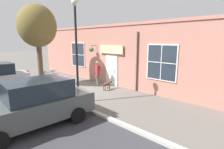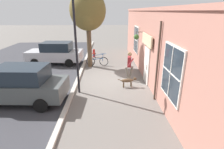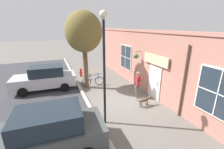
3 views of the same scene
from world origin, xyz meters
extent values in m
plane|color=#66605B|center=(0.00, 0.00, 0.00)|extent=(90.00, 90.00, 0.00)
cube|color=#B2ADA3|center=(2.00, 0.00, 0.06)|extent=(0.20, 28.00, 0.12)
cube|color=#B27566|center=(-2.35, 0.00, 2.04)|extent=(0.30, 18.00, 4.09)
cube|color=#B27566|center=(-2.35, 0.00, 4.17)|extent=(0.42, 18.00, 0.16)
cube|color=white|center=(-2.18, 0.53, 1.05)|extent=(0.10, 1.10, 2.10)
cube|color=#232D38|center=(-2.15, 0.53, 1.00)|extent=(0.03, 0.90, 1.90)
cylinder|color=#47382D|center=(-2.09, 0.88, 1.05)|extent=(0.03, 0.03, 0.30)
cube|color=beige|center=(-2.08, 0.53, 2.55)|extent=(0.08, 2.20, 0.60)
cylinder|color=#47382D|center=(-2.12, 2.72, 1.84)|extent=(0.09, 0.09, 3.68)
cylinder|color=#47382D|center=(-1.96, -1.20, 2.79)|extent=(0.44, 0.04, 0.04)
cylinder|color=#47382D|center=(-1.78, -1.20, 2.61)|extent=(0.01, 0.01, 0.34)
cone|color=#2D2823|center=(-1.78, -1.20, 2.39)|extent=(0.32, 0.32, 0.18)
sphere|color=#3D6B33|center=(-1.78, -1.20, 2.48)|extent=(0.34, 0.34, 0.34)
cube|color=white|center=(-2.18, -3.47, 1.95)|extent=(0.08, 1.82, 2.02)
cube|color=#232D38|center=(-2.15, -3.47, 1.95)|extent=(0.03, 1.70, 1.90)
cube|color=white|center=(-2.13, -3.47, 1.95)|extent=(0.04, 0.04, 1.90)
cube|color=white|center=(-2.13, -3.47, 1.95)|extent=(0.04, 1.70, 0.04)
cube|color=white|center=(-2.18, 4.36, 1.95)|extent=(0.08, 1.82, 2.02)
cube|color=#232D38|center=(-2.15, 4.36, 1.95)|extent=(0.03, 1.70, 1.90)
cube|color=white|center=(-2.13, 4.36, 1.95)|extent=(0.04, 0.04, 1.90)
cube|color=white|center=(-2.13, 4.36, 1.95)|extent=(0.04, 1.70, 0.04)
cylinder|color=#6B665B|center=(-1.31, 0.03, 0.43)|extent=(0.32, 0.17, 0.86)
cylinder|color=#6B665B|center=(-1.08, 0.16, 0.43)|extent=(0.32, 0.17, 0.86)
cube|color=maroon|center=(-1.20, 0.10, 1.16)|extent=(0.27, 0.37, 0.62)
sphere|color=#936B4C|center=(-1.22, 0.10, 1.63)|extent=(0.23, 0.23, 0.23)
sphere|color=brown|center=(-1.19, 0.10, 1.66)|extent=(0.22, 0.22, 0.22)
cylinder|color=maroon|center=(-1.19, -0.14, 1.20)|extent=(0.17, 0.11, 0.57)
cylinder|color=maroon|center=(-1.26, 0.34, 1.22)|extent=(0.34, 0.13, 0.52)
ellipsoid|color=brown|center=(-0.97, 1.22, 0.40)|extent=(0.74, 0.29, 0.21)
cylinder|color=brown|center=(-1.18, 1.13, 0.15)|extent=(0.06, 0.06, 0.31)
cylinder|color=brown|center=(-1.19, 1.27, 0.15)|extent=(0.06, 0.06, 0.31)
cylinder|color=brown|center=(-0.75, 1.16, 0.15)|extent=(0.06, 0.06, 0.31)
cylinder|color=brown|center=(-0.76, 1.30, 0.15)|extent=(0.06, 0.06, 0.31)
sphere|color=brown|center=(-1.39, 1.18, 0.48)|extent=(0.17, 0.17, 0.17)
cone|color=brown|center=(-1.50, 1.17, 0.46)|extent=(0.11, 0.10, 0.09)
cone|color=brown|center=(-1.37, 1.13, 0.56)|extent=(0.06, 0.06, 0.07)
cone|color=brown|center=(-1.38, 1.23, 0.56)|extent=(0.06, 0.06, 0.07)
cylinder|color=brown|center=(-0.53, 1.25, 0.45)|extent=(0.21, 0.05, 0.14)
cylinder|color=brown|center=(1.46, -2.83, 1.61)|extent=(0.34, 0.34, 3.21)
ellipsoid|color=brown|center=(1.46, -2.83, 4.10)|extent=(2.54, 2.29, 2.80)
sphere|color=brown|center=(1.49, -2.47, 3.66)|extent=(1.55, 1.55, 1.55)
torus|color=black|center=(0.39, -3.00, 0.33)|extent=(0.70, 0.15, 0.70)
torus|color=black|center=(1.43, -3.02, 0.33)|extent=(0.70, 0.15, 0.70)
cylinder|color=#1E4C8C|center=(0.91, -3.01, 0.53)|extent=(0.98, 0.06, 0.18)
cylinder|color=#1E4C8C|center=(1.10, -3.01, 0.67)|extent=(0.22, 0.04, 0.48)
cylinder|color=#1E4C8C|center=(0.86, -3.01, 0.85)|extent=(0.83, 0.05, 0.15)
cylinder|color=#1E4C8C|center=(0.47, -3.00, 0.65)|extent=(0.12, 0.04, 0.58)
cylinder|color=#1E4C8C|center=(0.44, -3.00, 0.95)|extent=(0.46, 0.10, 0.03)
ellipsoid|color=black|center=(1.10, -3.01, 0.93)|extent=(0.25, 0.10, 0.09)
cylinder|color=black|center=(3.06, -2.74, 0.31)|extent=(0.63, 0.22, 0.62)
cylinder|color=black|center=(2.96, -4.50, 0.31)|extent=(0.63, 0.22, 0.62)
cube|color=#474C4C|center=(4.28, 2.73, 0.69)|extent=(4.40, 2.01, 0.76)
cube|color=#1E2833|center=(4.07, 2.74, 1.41)|extent=(2.32, 1.68, 0.68)
cylinder|color=black|center=(3.00, 3.68, 0.31)|extent=(0.63, 0.22, 0.62)
cylinder|color=black|center=(2.90, 1.93, 0.31)|extent=(0.63, 0.22, 0.62)
cylinder|color=black|center=(1.66, 1.82, 2.37)|extent=(0.11, 0.11, 4.73)
sphere|color=beige|center=(1.66, 1.82, 4.91)|extent=(0.32, 0.32, 0.32)
cylinder|color=red|center=(1.33, -5.67, 0.31)|extent=(0.20, 0.20, 0.62)
sphere|color=red|center=(1.33, -5.67, 0.67)|extent=(0.20, 0.20, 0.20)
cylinder|color=red|center=(1.45, -5.67, 0.34)|extent=(0.10, 0.07, 0.07)
cylinder|color=red|center=(1.21, -5.67, 0.34)|extent=(0.10, 0.07, 0.07)
camera|label=1|loc=(6.66, 9.02, 3.17)|focal=28.00mm
camera|label=2|loc=(0.22, 10.27, 4.08)|focal=28.00mm
camera|label=3|loc=(3.73, 7.69, 4.49)|focal=24.00mm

